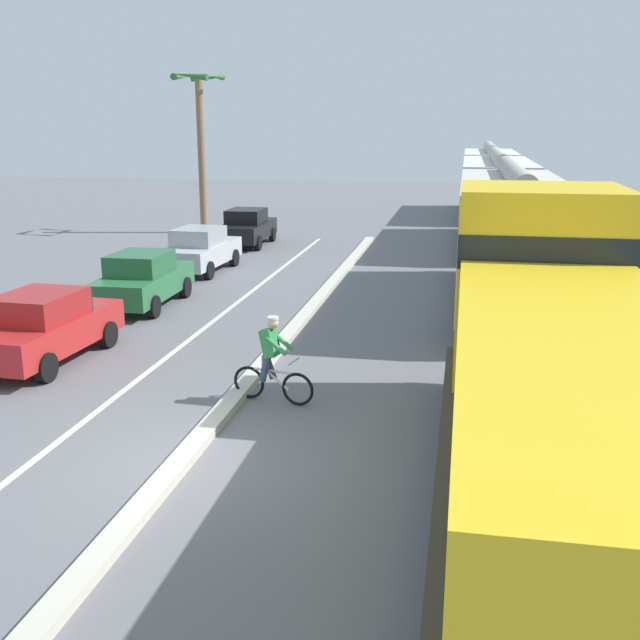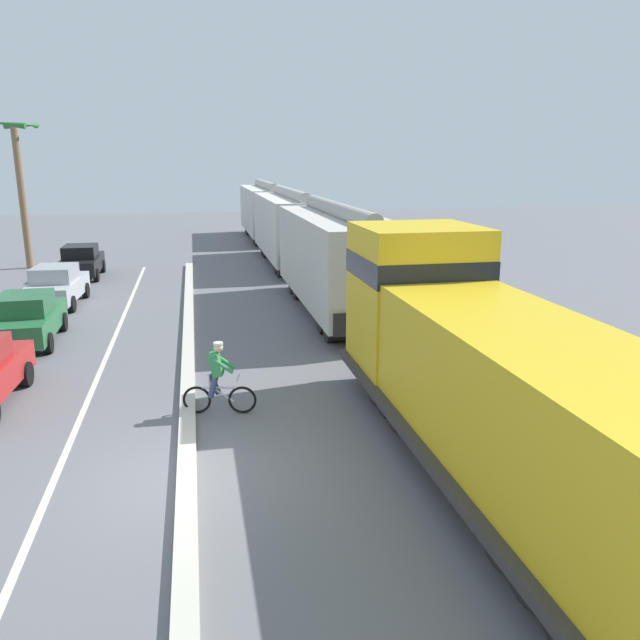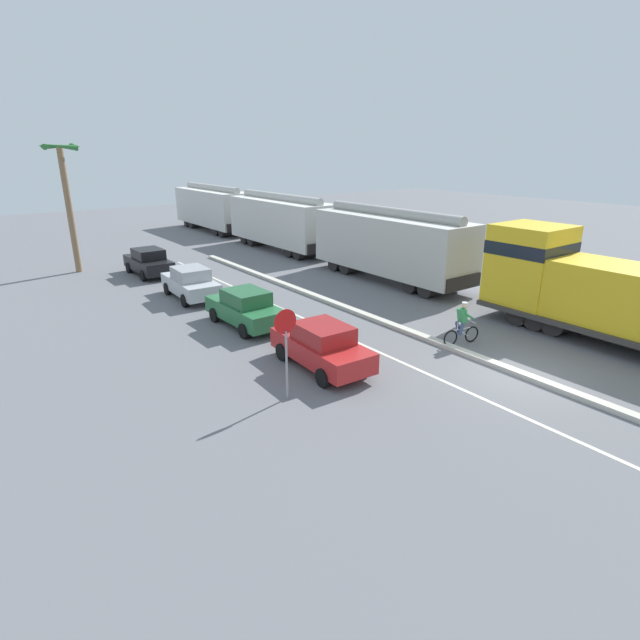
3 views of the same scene
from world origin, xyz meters
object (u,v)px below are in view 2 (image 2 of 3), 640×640
object	(u,v)px
hopper_car_middle	(290,227)
palm_tree_near	(19,167)
hopper_car_trailing	(266,210)
parked_car_green	(27,318)
cyclist	(218,380)
locomotive	(479,371)
hopper_car_lead	(337,259)
parked_car_black	(82,261)
parked_car_silver	(57,286)

from	to	relation	value
hopper_car_middle	palm_tree_near	distance (m)	14.43
hopper_car_trailing	parked_car_green	world-z (taller)	hopper_car_trailing
cyclist	parked_car_green	bearing A→B (deg)	129.42
locomotive	hopper_car_lead	xyz separation A→B (m)	(0.00, 12.16, 0.28)
hopper_car_lead	parked_car_green	distance (m)	10.81
parked_car_green	hopper_car_middle	bearing A→B (deg)	52.23
locomotive	palm_tree_near	size ratio (longest dim) A/B	1.52
hopper_car_trailing	parked_car_green	distance (m)	27.36
locomotive	parked_car_black	distance (m)	24.32
hopper_car_trailing	cyclist	xyz separation A→B (m)	(-4.84, -32.16, -1.26)
hopper_car_middle	parked_car_black	world-z (taller)	hopper_car_middle
parked_car_green	cyclist	distance (m)	8.99
parked_car_green	parked_car_black	distance (m)	11.66
parked_car_green	palm_tree_near	distance (m)	16.17
hopper_car_lead	cyclist	world-z (taller)	hopper_car_lead
hopper_car_lead	hopper_car_middle	xyz separation A→B (m)	(0.00, 11.60, 0.00)
parked_car_green	cyclist	bearing A→B (deg)	-50.58
parked_car_black	hopper_car_middle	bearing A→B (deg)	10.34
hopper_car_lead	palm_tree_near	world-z (taller)	palm_tree_near
locomotive	hopper_car_trailing	bearing A→B (deg)	90.00
locomotive	palm_tree_near	world-z (taller)	palm_tree_near
parked_car_silver	parked_car_black	world-z (taller)	same
hopper_car_middle	parked_car_black	xyz separation A→B (m)	(-10.74, -1.96, -1.26)
locomotive	palm_tree_near	xyz separation A→B (m)	(-13.98, 25.29, 3.51)
parked_car_green	parked_car_silver	world-z (taller)	same
hopper_car_trailing	parked_car_silver	bearing A→B (deg)	-118.43
parked_car_black	hopper_car_lead	bearing A→B (deg)	-41.90
hopper_car_middle	locomotive	bearing A→B (deg)	-90.00
locomotive	cyclist	distance (m)	5.89
parked_car_silver	palm_tree_near	xyz separation A→B (m)	(-3.27, 9.71, 4.49)
hopper_car_middle	hopper_car_trailing	size ratio (longest dim) A/B	1.00
hopper_car_lead	palm_tree_near	bearing A→B (deg)	136.79
hopper_car_middle	hopper_car_trailing	bearing A→B (deg)	90.00
locomotive	hopper_car_lead	distance (m)	12.16
hopper_car_lead	hopper_car_trailing	xyz separation A→B (m)	(0.00, 23.20, 0.00)
palm_tree_near	hopper_car_trailing	bearing A→B (deg)	35.75
hopper_car_lead	parked_car_green	world-z (taller)	hopper_car_lead
locomotive	hopper_car_trailing	distance (m)	35.36
hopper_car_trailing	hopper_car_middle	bearing A→B (deg)	-90.00
locomotive	parked_car_silver	distance (m)	18.93
palm_tree_near	hopper_car_middle	bearing A→B (deg)	-6.27
hopper_car_middle	hopper_car_trailing	world-z (taller)	same
parked_car_green	parked_car_black	world-z (taller)	same
palm_tree_near	locomotive	bearing A→B (deg)	-61.06
hopper_car_middle	cyclist	xyz separation A→B (m)	(-4.84, -20.56, -1.26)
hopper_car_middle	hopper_car_lead	bearing A→B (deg)	-90.00
hopper_car_trailing	hopper_car_lead	bearing A→B (deg)	-90.00
parked_car_silver	parked_car_green	bearing A→B (deg)	-88.30
parked_car_silver	palm_tree_near	size ratio (longest dim) A/B	0.56
parked_car_black	cyclist	distance (m)	19.51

